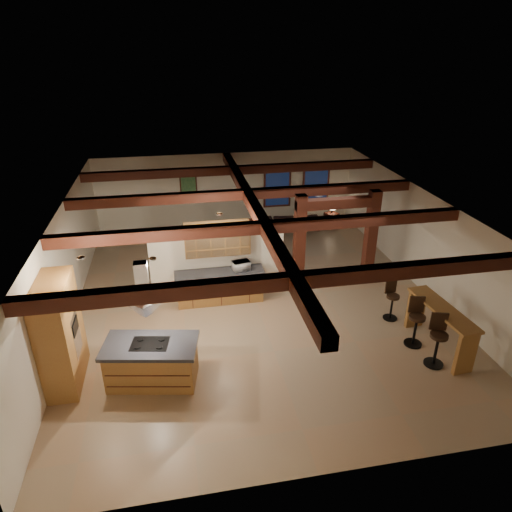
{
  "coord_description": "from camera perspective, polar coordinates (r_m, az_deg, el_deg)",
  "views": [
    {
      "loc": [
        -2.08,
        -11.17,
        6.82
      ],
      "look_at": [
        0.12,
        0.5,
        1.14
      ],
      "focal_mm": 32.0,
      "sensor_mm": 36.0,
      "label": 1
    }
  ],
  "objects": [
    {
      "name": "framed_art",
      "position": [
        17.87,
        -8.44,
        8.63
      ],
      "size": [
        0.65,
        0.05,
        0.85
      ],
      "color": "#431D10",
      "rests_on": "room_walls"
    },
    {
      "name": "kitchen_island",
      "position": [
        10.37,
        -12.87,
        -12.79
      ],
      "size": [
        2.15,
        1.41,
        0.99
      ],
      "color": "olive",
      "rests_on": "ground"
    },
    {
      "name": "recessed_cans",
      "position": [
        10.06,
        -12.38,
        1.81
      ],
      "size": [
        3.16,
        2.46,
        0.03
      ],
      "color": "silver",
      "rests_on": "room_walls"
    },
    {
      "name": "dining_table",
      "position": [
        15.25,
        -2.01,
        0.42
      ],
      "size": [
        1.99,
        1.15,
        0.69
      ],
      "primitive_type": "imported",
      "rotation": [
        0.0,
        0.0,
        -0.03
      ],
      "color": "#3B1D0E",
      "rests_on": "ground"
    },
    {
      "name": "room_walls",
      "position": [
        12.43,
        -0.1,
        1.64
      ],
      "size": [
        12.0,
        12.0,
        12.0
      ],
      "color": "white",
      "rests_on": "ground"
    },
    {
      "name": "bar_stool_a",
      "position": [
        11.27,
        21.73,
        -9.73
      ],
      "size": [
        0.46,
        0.48,
        1.28
      ],
      "color": "black",
      "rests_on": "ground"
    },
    {
      "name": "side_table",
      "position": [
        18.53,
        9.38,
        4.53
      ],
      "size": [
        0.59,
        0.59,
        0.56
      ],
      "primitive_type": "cube",
      "rotation": [
        0.0,
        0.0,
        0.4
      ],
      "color": "#431D10",
      "rests_on": "ground"
    },
    {
      "name": "dining_chairs",
      "position": [
        15.13,
        -2.02,
        1.46
      ],
      "size": [
        2.4,
        2.4,
        1.27
      ],
      "color": "#431D10",
      "rests_on": "ground"
    },
    {
      "name": "table_lamp",
      "position": [
        18.35,
        9.5,
        6.07
      ],
      "size": [
        0.3,
        0.3,
        0.35
      ],
      "color": "black",
      "rests_on": "side_table"
    },
    {
      "name": "timber_posts",
      "position": [
        13.52,
        10.0,
        3.19
      ],
      "size": [
        2.5,
        0.3,
        2.9
      ],
      "color": "#431D10",
      "rests_on": "ground"
    },
    {
      "name": "ceiling_beams",
      "position": [
        12.07,
        -0.11,
        5.9
      ],
      "size": [
        10.0,
        12.0,
        0.28
      ],
      "color": "#431D10",
      "rests_on": "room_walls"
    },
    {
      "name": "bar_stool_b",
      "position": [
        11.79,
        19.35,
        -7.74
      ],
      "size": [
        0.44,
        0.46,
        1.25
      ],
      "color": "black",
      "rests_on": "ground"
    },
    {
      "name": "back_counter",
      "position": [
        12.99,
        -4.54,
        -3.77
      ],
      "size": [
        2.5,
        0.66,
        0.94
      ],
      "color": "olive",
      "rests_on": "ground"
    },
    {
      "name": "ground",
      "position": [
        13.25,
        -0.1,
        -5.41
      ],
      "size": [
        12.0,
        12.0,
        0.0
      ],
      "primitive_type": "plane",
      "color": "tan",
      "rests_on": "ground"
    },
    {
      "name": "upper_display_cabinet",
      "position": [
        12.56,
        -4.86,
        2.15
      ],
      "size": [
        1.8,
        0.36,
        0.95
      ],
      "color": "olive",
      "rests_on": "partition_wall"
    },
    {
      "name": "back_windows",
      "position": [
        18.56,
        5.11,
        8.81
      ],
      "size": [
        2.7,
        0.07,
        1.7
      ],
      "color": "#431D10",
      "rests_on": "room_walls"
    },
    {
      "name": "microwave",
      "position": [
        12.77,
        -1.86,
        -1.2
      ],
      "size": [
        0.53,
        0.41,
        0.26
      ],
      "primitive_type": "imported",
      "rotation": [
        0.0,
        0.0,
        3.35
      ],
      "color": "silver",
      "rests_on": "back_counter"
    },
    {
      "name": "bar_stool_c",
      "position": [
        12.66,
        16.59,
        -5.3
      ],
      "size": [
        0.38,
        0.39,
        1.08
      ],
      "color": "black",
      "rests_on": "ground"
    },
    {
      "name": "sofa",
      "position": [
        18.08,
        4.6,
        4.36
      ],
      "size": [
        2.16,
        1.0,
        0.61
      ],
      "primitive_type": "imported",
      "rotation": [
        0.0,
        0.0,
        3.05
      ],
      "color": "black",
      "rests_on": "ground"
    },
    {
      "name": "bar_counter",
      "position": [
        11.76,
        22.07,
        -7.56
      ],
      "size": [
        0.71,
        2.18,
        1.13
      ],
      "color": "olive",
      "rests_on": "ground"
    },
    {
      "name": "range_hood",
      "position": [
        9.64,
        -13.61,
        -6.76
      ],
      "size": [
        1.1,
        1.1,
        1.4
      ],
      "color": "silver",
      "rests_on": "room_walls"
    },
    {
      "name": "partition_wall",
      "position": [
        13.04,
        -4.83,
        -0.55
      ],
      "size": [
        3.8,
        0.18,
        2.2
      ],
      "primitive_type": "cube",
      "color": "white",
      "rests_on": "ground"
    },
    {
      "name": "pantry_cabinet",
      "position": [
        10.57,
        -23.28,
        -8.94
      ],
      "size": [
        0.67,
        1.6,
        2.4
      ],
      "color": "olive",
      "rests_on": "ground"
    }
  ]
}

